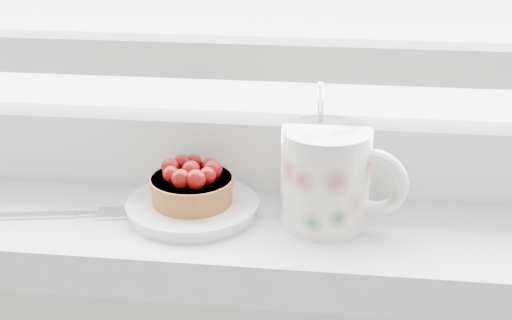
% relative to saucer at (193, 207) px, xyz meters
% --- Properties ---
extents(saucer, '(0.12, 0.12, 0.01)m').
position_rel_saucer_xyz_m(saucer, '(0.00, 0.00, 0.00)').
color(saucer, silver).
rests_on(saucer, windowsill).
extents(raspberry_tart, '(0.08, 0.08, 0.04)m').
position_rel_saucer_xyz_m(raspberry_tart, '(0.00, -0.00, 0.02)').
color(raspberry_tart, brown).
rests_on(raspberry_tart, saucer).
extents(floral_mug, '(0.12, 0.10, 0.13)m').
position_rel_saucer_xyz_m(floral_mug, '(0.13, -0.00, 0.04)').
color(floral_mug, silver).
rests_on(floral_mug, windowsill).
extents(fork, '(0.18, 0.05, 0.00)m').
position_rel_saucer_xyz_m(fork, '(-0.12, -0.02, -0.00)').
color(fork, silver).
rests_on(fork, windowsill).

